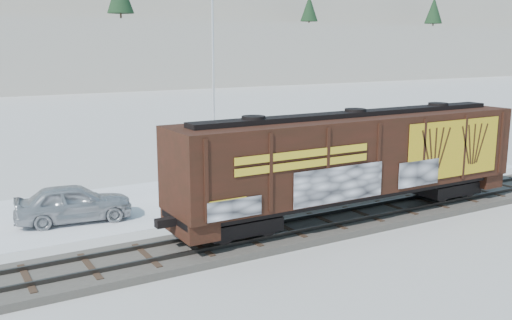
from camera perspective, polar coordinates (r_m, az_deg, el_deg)
ground at (r=23.50m, az=3.14°, el=-7.49°), size 500.00×500.00×0.00m
rail_track at (r=23.45m, az=3.14°, el=-7.15°), size 50.00×3.40×0.43m
parking_strip at (r=29.75m, az=-4.91°, el=-3.43°), size 40.00×8.00×0.03m
hopper_railcar at (r=24.73m, az=9.76°, el=0.27°), size 16.59×3.06×4.44m
flagpole at (r=36.07m, az=-4.12°, el=6.78°), size 2.30×0.90×12.58m
car_silver at (r=26.14m, az=-17.76°, el=-4.09°), size 5.16×2.65×1.68m
car_white at (r=28.84m, az=-2.76°, el=-2.16°), size 5.27×3.42×1.64m
car_dark at (r=32.89m, az=7.02°, el=-0.73°), size 5.03×2.21×1.44m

